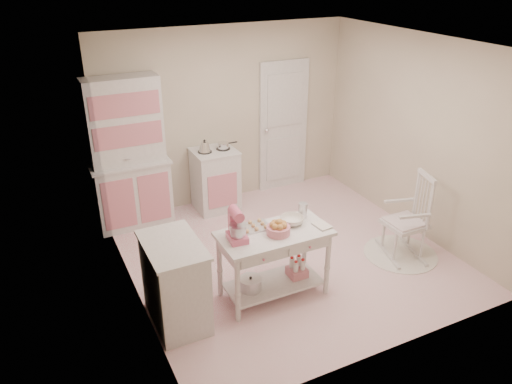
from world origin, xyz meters
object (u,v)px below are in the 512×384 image
bread_basket (278,230)px  base_cabinet (175,283)px  work_table (274,264)px  stove (215,180)px  stand_mixer (237,226)px  hutch (129,155)px  rocking_chair (406,216)px

bread_basket → base_cabinet: bearing=174.7°
bread_basket → work_table: bearing=111.8°
base_cabinet → work_table: 1.10m
stove → stand_mixer: stand_mixer is taller
stand_mixer → stove: bearing=79.6°
stand_mixer → hutch: bearing=109.4°
work_table → stand_mixer: size_ratio=3.53×
base_cabinet → work_table: size_ratio=0.77×
stove → rocking_chair: 2.76m
work_table → bread_basket: bearing=-68.2°
rocking_chair → hutch: bearing=156.4°
hutch → work_table: size_ratio=1.73×
hutch → base_cabinet: size_ratio=2.26×
base_cabinet → stove: bearing=59.2°
hutch → bread_basket: 2.56m
stove → base_cabinet: (-1.31, -2.20, 0.00)m
work_table → stand_mixer: stand_mixer is taller
base_cabinet → bread_basket: base_cabinet is taller
rocking_chair → work_table: bearing=-164.1°
work_table → rocking_chair: bearing=0.5°
hutch → base_cabinet: hutch is taller
stove → base_cabinet: bearing=-120.8°
hutch → stove: bearing=-2.4°
stove → stand_mixer: (-0.64, -2.23, 0.51)m
base_cabinet → work_table: bearing=-2.8°
stove → bread_basket: size_ratio=3.68×
stove → stand_mixer: bearing=-105.9°
stove → stand_mixer: size_ratio=2.71×
rocking_chair → work_table: (-1.84, -0.02, -0.15)m
hutch → stand_mixer: (0.56, -2.28, -0.07)m
hutch → stand_mixer: hutch is taller
hutch → stand_mixer: size_ratio=6.12×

